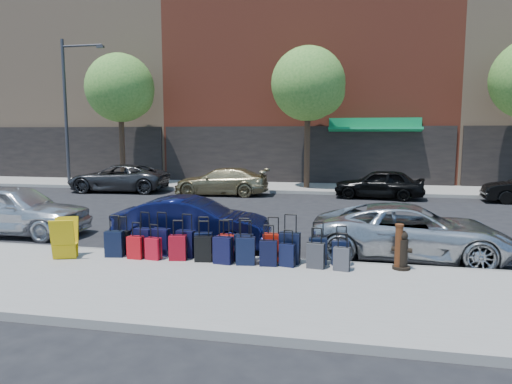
% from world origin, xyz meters
% --- Properties ---
extents(ground, '(120.00, 120.00, 0.00)m').
position_xyz_m(ground, '(0.00, 0.00, 0.00)').
color(ground, black).
rests_on(ground, ground).
extents(sidewalk_near, '(60.00, 4.00, 0.15)m').
position_xyz_m(sidewalk_near, '(0.00, -6.50, 0.07)').
color(sidewalk_near, gray).
rests_on(sidewalk_near, ground).
extents(sidewalk_far, '(60.00, 4.00, 0.15)m').
position_xyz_m(sidewalk_far, '(0.00, 10.00, 0.07)').
color(sidewalk_far, gray).
rests_on(sidewalk_far, ground).
extents(curb_near, '(60.00, 0.08, 0.15)m').
position_xyz_m(curb_near, '(0.00, -4.48, 0.07)').
color(curb_near, gray).
rests_on(curb_near, ground).
extents(curb_far, '(60.00, 0.08, 0.15)m').
position_xyz_m(curb_far, '(0.00, 7.98, 0.07)').
color(curb_far, gray).
rests_on(curb_far, ground).
extents(building_left, '(15.00, 12.12, 16.00)m').
position_xyz_m(building_left, '(-16.00, 17.98, 7.98)').
color(building_left, '#97795D').
rests_on(building_left, ground).
extents(building_center, '(17.00, 12.85, 20.00)m').
position_xyz_m(building_center, '(0.00, 17.99, 9.98)').
color(building_center, maroon).
rests_on(building_center, ground).
extents(tree_left, '(3.80, 3.80, 7.27)m').
position_xyz_m(tree_left, '(-9.86, 9.50, 5.41)').
color(tree_left, black).
rests_on(tree_left, sidewalk_far).
extents(tree_center, '(3.80, 3.80, 7.27)m').
position_xyz_m(tree_center, '(0.64, 9.50, 5.41)').
color(tree_center, black).
rests_on(tree_center, sidewalk_far).
extents(streetlight, '(2.59, 0.18, 8.00)m').
position_xyz_m(streetlight, '(-12.80, 8.80, 4.66)').
color(streetlight, '#333338').
rests_on(streetlight, sidewalk_far).
extents(suitcase_front_0, '(0.38, 0.23, 0.88)m').
position_xyz_m(suitcase_front_0, '(-2.51, -4.84, 0.43)').
color(suitcase_front_0, black).
rests_on(suitcase_front_0, sidewalk_near).
extents(suitcase_front_1, '(0.45, 0.30, 1.00)m').
position_xyz_m(suitcase_front_1, '(-1.96, -4.82, 0.46)').
color(suitcase_front_1, black).
rests_on(suitcase_front_1, sidewalk_near).
extents(suitcase_front_2, '(0.44, 0.28, 1.01)m').
position_xyz_m(suitcase_front_2, '(-1.55, -4.79, 0.47)').
color(suitcase_front_2, black).
rests_on(suitcase_front_2, sidewalk_near).
extents(suitcase_front_3, '(0.44, 0.27, 0.99)m').
position_xyz_m(suitcase_front_3, '(-0.93, -4.81, 0.46)').
color(suitcase_front_3, black).
rests_on(suitcase_front_3, sidewalk_near).
extents(suitcase_front_4, '(0.43, 0.29, 0.95)m').
position_xyz_m(suitcase_front_4, '(-0.50, -4.85, 0.45)').
color(suitcase_front_4, black).
rests_on(suitcase_front_4, sidewalk_near).
extents(suitcase_front_5, '(0.38, 0.22, 0.91)m').
position_xyz_m(suitcase_front_5, '(0.05, -4.84, 0.44)').
color(suitcase_front_5, '#A0150A').
rests_on(suitcase_front_5, sidewalk_near).
extents(suitcase_front_6, '(0.40, 0.22, 0.95)m').
position_xyz_m(suitcase_front_6, '(0.43, -4.84, 0.45)').
color(suitcase_front_6, black).
rests_on(suitcase_front_6, sidewalk_near).
extents(suitcase_front_7, '(0.41, 0.23, 0.99)m').
position_xyz_m(suitcase_front_7, '(1.06, -4.75, 0.46)').
color(suitcase_front_7, '#9F160A').
rests_on(suitcase_front_7, sidewalk_near).
extents(suitcase_front_8, '(0.46, 0.26, 1.08)m').
position_xyz_m(suitcase_front_8, '(1.45, -4.83, 0.49)').
color(suitcase_front_8, black).
rests_on(suitcase_front_8, sidewalk_near).
extents(suitcase_front_9, '(0.40, 0.26, 0.92)m').
position_xyz_m(suitcase_front_9, '(2.06, -4.77, 0.44)').
color(suitcase_front_9, black).
rests_on(suitcase_front_9, sidewalk_near).
extents(suitcase_front_10, '(0.38, 0.24, 0.86)m').
position_xyz_m(suitcase_front_10, '(2.54, -4.77, 0.42)').
color(suitcase_front_10, black).
rests_on(suitcase_front_10, sidewalk_near).
extents(suitcase_back_0, '(0.43, 0.29, 0.96)m').
position_xyz_m(suitcase_back_0, '(-2.56, -5.11, 0.45)').
color(suitcase_back_0, black).
rests_on(suitcase_back_0, sidewalk_near).
extents(suitcase_back_1, '(0.36, 0.22, 0.83)m').
position_xyz_m(suitcase_back_1, '(-2.00, -5.17, 0.41)').
color(suitcase_back_1, '#B50B13').
rests_on(suitcase_back_1, sidewalk_near).
extents(suitcase_back_2, '(0.35, 0.23, 0.80)m').
position_xyz_m(suitcase_back_2, '(-1.58, -5.16, 0.40)').
color(suitcase_back_2, '#B00B1D').
rests_on(suitcase_back_2, sidewalk_near).
extents(suitcase_back_3, '(0.41, 0.28, 0.90)m').
position_xyz_m(suitcase_back_3, '(-1.02, -5.09, 0.43)').
color(suitcase_back_3, maroon).
rests_on(suitcase_back_3, sidewalk_near).
extents(suitcase_back_4, '(0.40, 0.27, 0.90)m').
position_xyz_m(suitcase_back_4, '(-0.43, -5.08, 0.43)').
color(suitcase_back_4, black).
rests_on(suitcase_back_4, sidewalk_near).
extents(suitcase_back_5, '(0.43, 0.28, 0.95)m').
position_xyz_m(suitcase_back_5, '(0.04, -5.15, 0.45)').
color(suitcase_back_5, black).
rests_on(suitcase_back_5, sidewalk_near).
extents(suitcase_back_6, '(0.43, 0.29, 0.96)m').
position_xyz_m(suitcase_back_6, '(0.54, -5.13, 0.45)').
color(suitcase_back_6, black).
rests_on(suitcase_back_6, sidewalk_near).
extents(suitcase_back_7, '(0.39, 0.24, 0.88)m').
position_xyz_m(suitcase_back_7, '(1.03, -5.12, 0.42)').
color(suitcase_back_7, black).
rests_on(suitcase_back_7, sidewalk_near).
extents(suitcase_back_8, '(0.36, 0.25, 0.78)m').
position_xyz_m(suitcase_back_8, '(1.44, -5.08, 0.40)').
color(suitcase_back_8, black).
rests_on(suitcase_back_8, sidewalk_near).
extents(suitcase_back_9, '(0.38, 0.25, 0.86)m').
position_xyz_m(suitcase_back_9, '(2.04, -5.09, 0.42)').
color(suitcase_back_9, '#323136').
rests_on(suitcase_back_9, sidewalk_near).
extents(suitcase_back_10, '(0.36, 0.25, 0.78)m').
position_xyz_m(suitcase_back_10, '(2.58, -5.16, 0.39)').
color(suitcase_back_10, '#3E3E43').
rests_on(suitcase_back_10, sidewalk_near).
extents(fire_hydrant, '(0.42, 0.37, 0.82)m').
position_xyz_m(fire_hydrant, '(3.80, -4.80, 0.53)').
color(fire_hydrant, black).
rests_on(fire_hydrant, sidewalk_near).
extents(bollard, '(0.18, 0.18, 0.96)m').
position_xyz_m(bollard, '(3.73, -4.84, 0.64)').
color(bollard, '#38190C').
rests_on(bollard, sidewalk_near).
extents(display_rack, '(0.67, 0.71, 0.92)m').
position_xyz_m(display_rack, '(-3.58, -5.47, 0.60)').
color(display_rack, gold).
rests_on(display_rack, sidewalk_near).
extents(car_near_0, '(4.48, 1.91, 1.51)m').
position_xyz_m(car_near_0, '(-6.95, -2.96, 0.75)').
color(car_near_0, silver).
rests_on(car_near_0, ground).
extents(car_near_1, '(4.05, 1.60, 1.31)m').
position_xyz_m(car_near_1, '(-1.27, -3.39, 0.66)').
color(car_near_1, '#0D113B').
rests_on(car_near_1, ground).
extents(car_near_2, '(4.72, 2.35, 1.28)m').
position_xyz_m(car_near_2, '(4.18, -3.28, 0.64)').
color(car_near_2, '#B8BBC0').
rests_on(car_near_2, ground).
extents(car_far_0, '(5.23, 2.74, 1.41)m').
position_xyz_m(car_far_0, '(-8.95, 6.99, 0.70)').
color(car_far_0, '#333336').
rests_on(car_far_0, ground).
extents(car_far_1, '(4.66, 2.06, 1.33)m').
position_xyz_m(car_far_1, '(-3.39, 6.79, 0.66)').
color(car_far_1, '#96865B').
rests_on(car_far_1, ground).
extents(car_far_2, '(4.16, 2.03, 1.37)m').
position_xyz_m(car_far_2, '(4.04, 7.02, 0.68)').
color(car_far_2, black).
rests_on(car_far_2, ground).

